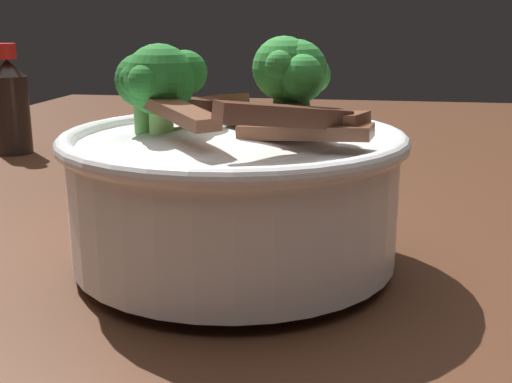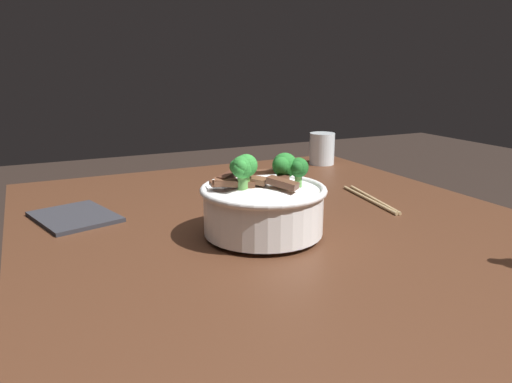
# 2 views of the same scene
# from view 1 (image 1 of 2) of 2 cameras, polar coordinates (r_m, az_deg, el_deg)

# --- Properties ---
(dining_table) EXTENTS (1.53, 0.96, 0.75)m
(dining_table) POSITION_cam_1_polar(r_m,az_deg,el_deg) (0.64, -4.54, -11.13)
(dining_table) COLOR #472819
(dining_table) RESTS_ON ground
(rice_bowl) EXTENTS (0.22, 0.22, 0.15)m
(rice_bowl) POSITION_cam_1_polar(r_m,az_deg,el_deg) (0.42, -1.97, 1.31)
(rice_bowl) COLOR white
(rice_bowl) RESTS_ON dining_table
(soy_sauce_bottle) EXTENTS (0.04, 0.04, 0.13)m
(soy_sauce_bottle) POSITION_cam_1_polar(r_m,az_deg,el_deg) (0.84, -20.60, 7.03)
(soy_sauce_bottle) COLOR black
(soy_sauce_bottle) RESTS_ON dining_table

